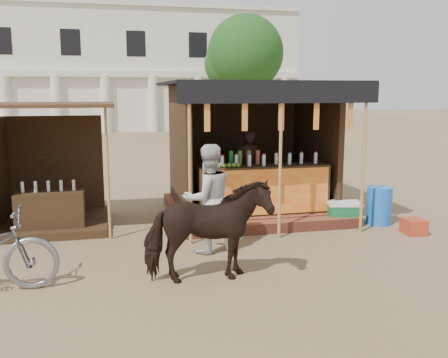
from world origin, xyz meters
TOP-DOWN VIEW (x-y plane):
  - ground at (0.00, 0.00)m, footprint 120.00×120.00m
  - main_stall at (1.00, 3.36)m, footprint 3.60×3.61m
  - secondary_stall at (-3.17, 3.24)m, footprint 2.40×2.40m
  - cow at (-0.66, -0.23)m, footprint 1.70×0.78m
  - bystander at (-0.39, 1.07)m, footprint 0.99×0.85m
  - blue_barrel at (3.23, 2.00)m, footprint 0.56×0.56m
  - red_crate at (3.50, 1.22)m, footprint 0.38×0.44m
  - cooler at (2.53, 2.10)m, footprint 0.72×0.57m
  - background_building at (-2.00, 29.94)m, footprint 26.00×7.45m
  - tree at (5.81, 22.14)m, footprint 4.50×4.40m

SIDE VIEW (x-z plane):
  - ground at x=0.00m, z-range 0.00..0.00m
  - red_crate at x=3.50m, z-range 0.00..0.28m
  - cooler at x=2.53m, z-range 0.00..0.46m
  - blue_barrel at x=3.23m, z-range 0.00..0.74m
  - cow at x=-0.66m, z-range 0.00..1.43m
  - secondary_stall at x=-3.17m, z-range -0.34..2.04m
  - bystander at x=-0.39m, z-range 0.00..1.77m
  - main_stall at x=1.00m, z-range -0.37..2.41m
  - background_building at x=-2.00m, z-range -0.11..8.07m
  - tree at x=5.81m, z-range 1.13..8.13m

